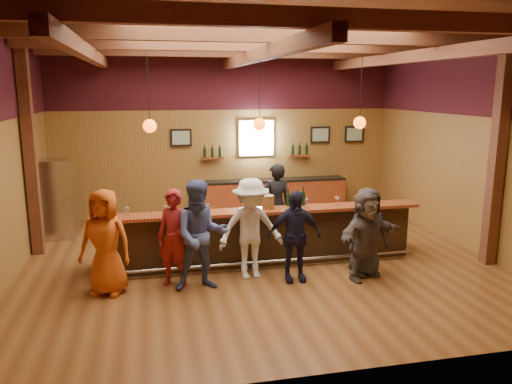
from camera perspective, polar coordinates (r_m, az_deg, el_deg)
room at (r=9.39m, az=0.32°, el=10.89°), size 9.04×9.00×4.52m
bar_counter at (r=9.90m, az=0.28°, el=-4.87°), size 6.30×1.07×1.11m
back_bar_cabinet at (r=13.54m, az=1.89°, el=-0.51°), size 4.00×0.52×0.95m
window at (r=13.43m, az=0.03°, el=6.20°), size 0.95×0.09×0.95m
framed_pictures at (r=13.62m, az=3.62°, el=6.47°), size 5.35×0.05×0.45m
wine_shelves at (r=13.41m, az=0.09°, el=4.34°), size 3.00×0.18×0.30m
pendant_lights at (r=9.36m, az=0.39°, el=7.80°), size 4.24×0.24×1.37m
stainless_fridge at (r=12.14m, az=-21.74°, el=-0.75°), size 0.70×0.70×1.80m
customer_orange at (r=8.58m, az=-16.85°, el=-5.50°), size 1.00×0.81×1.77m
customer_redvest at (r=8.66m, az=-9.30°, el=-5.23°), size 0.74×0.64×1.70m
customer_denim at (r=8.42m, az=-6.31°, el=-4.96°), size 0.93×0.73×1.89m
customer_white at (r=8.89m, az=-0.60°, el=-4.21°), size 1.23×0.78×1.82m
customer_navy at (r=8.79m, az=4.39°, el=-5.05°), size 0.97×0.43×1.64m
customer_brown at (r=9.06m, az=12.38°, el=-4.88°), size 1.55×1.07×1.61m
customer_dark at (r=9.28m, az=12.56°, el=-4.46°), size 0.83×0.58×1.62m
bartender at (r=10.73m, az=2.28°, el=-1.48°), size 0.67×0.45×1.80m
ice_bucket at (r=9.48m, az=1.38°, el=-1.14°), size 0.24×0.24×0.26m
bottle_a at (r=9.69m, az=3.68°, el=-0.85°), size 0.07×0.07×0.34m
bottle_b at (r=9.78m, az=5.41°, el=-0.70°), size 0.08×0.08×0.37m
glass_a at (r=9.25m, az=-14.55°, el=-1.91°), size 0.07×0.07×0.17m
glass_b at (r=9.11m, az=-10.35°, el=-1.82°), size 0.08×0.08×0.19m
glass_c at (r=9.22m, az=-9.36°, el=-1.59°), size 0.09×0.09×0.20m
glass_d at (r=9.18m, az=-5.51°, el=-1.59°), size 0.08×0.08×0.19m
glass_e at (r=9.37m, az=-1.03°, el=-1.34°), size 0.08×0.08×0.17m
glass_f at (r=9.59m, az=5.83°, el=-1.02°), size 0.08×0.08×0.19m
glass_g at (r=9.88m, az=9.22°, el=-0.73°), size 0.08×0.08×0.19m
glass_h at (r=9.99m, az=11.43°, el=-0.62°), size 0.09×0.09×0.20m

